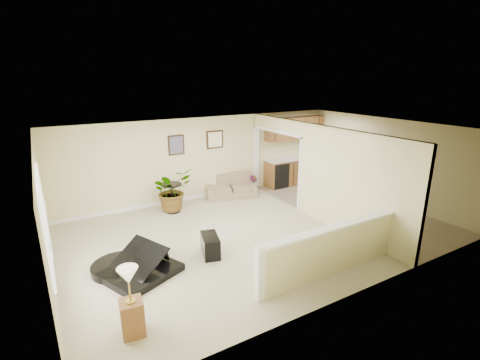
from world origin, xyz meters
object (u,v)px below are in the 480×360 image
small_plant (253,186)px  lamp_stand (131,307)px  piano (136,249)px  palm_plant (172,190)px  loveseat (230,185)px  accent_table (172,194)px  piano_bench (210,245)px

small_plant → lamp_stand: size_ratio=0.56×
piano → palm_plant: size_ratio=1.40×
piano → loveseat: (3.73, 3.09, -0.17)m
accent_table → loveseat: bearing=11.5°
palm_plant → loveseat: bearing=8.5°
palm_plant → small_plant: (2.73, 0.05, -0.33)m
loveseat → lamp_stand: (-4.22, -4.75, 0.13)m
piano → accent_table: bearing=34.7°
loveseat → small_plant: (0.72, -0.25, -0.07)m
accent_table → small_plant: (2.78, 0.17, -0.26)m
piano_bench → small_plant: (2.93, 2.91, 0.04)m
piano → loveseat: piano is taller
accent_table → lamp_stand: bearing=-116.6°
loveseat → lamp_stand: 6.35m
palm_plant → lamp_stand: palm_plant is taller
loveseat → lamp_stand: size_ratio=1.63×
piano_bench → small_plant: size_ratio=1.06×
lamp_stand → piano: bearing=73.6°
loveseat → accent_table: bearing=-150.8°
piano → loveseat: bearing=16.4°
accent_table → small_plant: size_ratio=1.33×
piano → lamp_stand: 1.73m
lamp_stand → palm_plant: bearing=63.5°
small_plant → lamp_stand: (-4.95, -4.50, 0.20)m
piano → lamp_stand: size_ratio=1.65×
accent_table → palm_plant: bearing=68.1°
accent_table → piano: bearing=-122.1°
piano → piano_bench: size_ratio=2.78×
piano → small_plant: piano is taller
loveseat → lamp_stand: bearing=-113.9°
piano → lamp_stand: (-0.49, -1.66, -0.04)m
loveseat → palm_plant: size_ratio=1.39×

